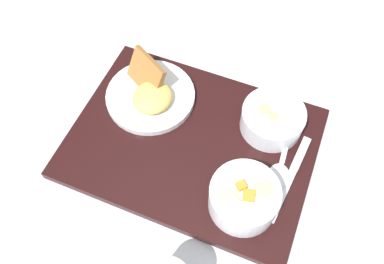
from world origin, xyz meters
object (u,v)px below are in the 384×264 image
at_px(bowl_soup, 273,118).
at_px(spoon, 281,166).
at_px(bowl_salad, 244,197).
at_px(knife, 296,163).
at_px(plate_main, 150,94).

xyz_separation_m(bowl_soup, spoon, (-0.05, 0.07, -0.02)).
height_order(bowl_soup, spoon, bowl_soup).
xyz_separation_m(bowl_salad, knife, (-0.05, -0.11, -0.03)).
distance_m(knife, spoon, 0.03).
xyz_separation_m(bowl_soup, plate_main, (0.23, 0.05, -0.01)).
height_order(bowl_salad, knife, bowl_salad).
height_order(bowl_salad, spoon, bowl_salad).
bearing_deg(spoon, knife, 116.47).
relative_size(bowl_soup, plate_main, 0.67).
distance_m(bowl_soup, spoon, 0.09).
bearing_deg(plate_main, spoon, 177.08).
height_order(bowl_salad, plate_main, plate_main).
bearing_deg(plate_main, bowl_salad, 155.95).
bearing_deg(bowl_salad, knife, -114.39).
bearing_deg(bowl_salad, plate_main, -24.05).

